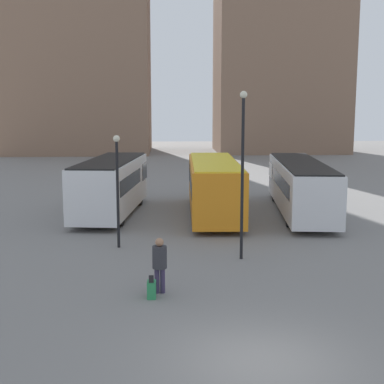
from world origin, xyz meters
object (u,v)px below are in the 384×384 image
(suitcase, at_px, (152,289))
(lamp_post_1, at_px, (243,163))
(lamp_post_0, at_px, (117,181))
(bus_0, at_px, (111,185))
(traveler, at_px, (160,260))
(bus_1, at_px, (214,185))
(bus_2, at_px, (300,185))

(suitcase, height_order, lamp_post_1, lamp_post_1)
(lamp_post_0, bearing_deg, lamp_post_1, -21.57)
(bus_0, bearing_deg, lamp_post_0, -165.42)
(suitcase, bearing_deg, lamp_post_0, 14.63)
(traveler, bearing_deg, bus_1, -12.36)
(bus_1, distance_m, suitcase, 13.28)
(bus_1, height_order, lamp_post_1, lamp_post_1)
(bus_0, distance_m, bus_2, 10.52)
(traveler, xyz_separation_m, lamp_post_0, (-1.81, 5.70, 1.78))
(traveler, bearing_deg, lamp_post_1, -39.59)
(traveler, xyz_separation_m, suitcase, (-0.25, -0.45, -0.80))
(lamp_post_0, bearing_deg, bus_1, 55.41)
(lamp_post_0, xyz_separation_m, lamp_post_1, (4.95, -1.96, 0.91))
(bus_1, height_order, suitcase, bus_1)
(bus_0, relative_size, bus_1, 0.92)
(suitcase, bearing_deg, bus_1, -13.00)
(traveler, distance_m, lamp_post_0, 6.24)
(bus_1, bearing_deg, bus_2, -83.32)
(bus_1, distance_m, lamp_post_0, 8.23)
(lamp_post_1, bearing_deg, bus_0, 123.14)
(bus_2, relative_size, suitcase, 15.37)
(bus_1, xyz_separation_m, lamp_post_0, (-4.62, -6.70, 1.21))
(suitcase, relative_size, lamp_post_0, 0.16)
(lamp_post_0, bearing_deg, bus_2, 36.86)
(bus_1, relative_size, lamp_post_1, 1.59)
(lamp_post_0, height_order, lamp_post_1, lamp_post_1)
(bus_2, xyz_separation_m, traveler, (-7.70, -12.83, -0.50))
(bus_0, xyz_separation_m, suitcase, (2.56, -13.32, -1.38))
(traveler, relative_size, lamp_post_1, 0.28)
(bus_0, height_order, bus_1, bus_0)
(suitcase, bearing_deg, bus_2, -30.51)
(bus_2, bearing_deg, bus_0, 95.60)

